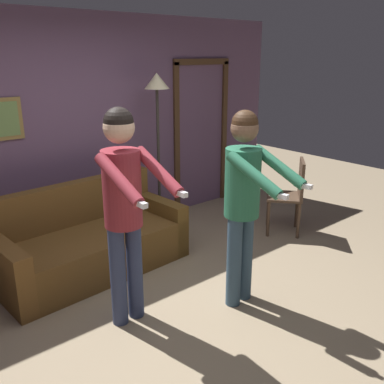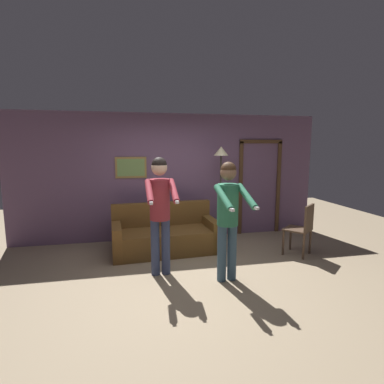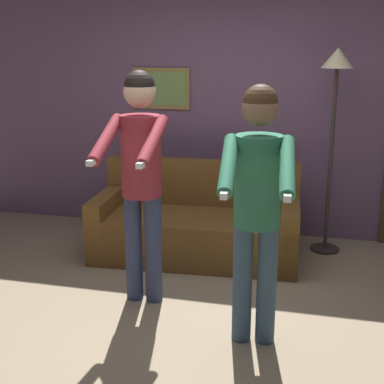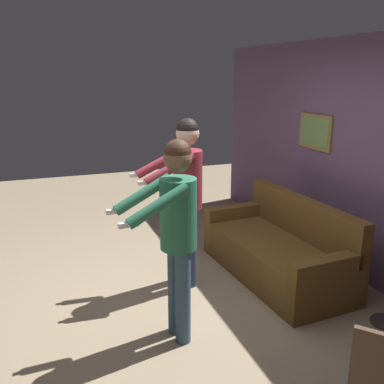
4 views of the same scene
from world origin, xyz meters
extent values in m
plane|color=gray|center=(0.00, 0.00, 0.00)|extent=(12.00, 12.00, 0.00)
cube|color=#674C6B|center=(0.00, 2.10, 1.30)|extent=(6.40, 0.06, 2.60)
cube|color=#4C331E|center=(1.53, 2.05, 1.02)|extent=(0.08, 0.04, 2.04)
cube|color=#4C331E|center=(2.43, 2.05, 1.02)|extent=(0.08, 0.04, 2.04)
cube|color=#4C331E|center=(1.98, 2.05, 2.04)|extent=(0.98, 0.04, 0.08)
cube|color=brown|center=(-0.23, 1.22, 0.21)|extent=(1.95, 0.96, 0.42)
cube|color=brown|center=(-0.25, 1.57, 0.65)|extent=(1.90, 0.25, 0.45)
cube|color=brown|center=(-1.10, 1.16, 0.29)|extent=(0.21, 0.86, 0.58)
cube|color=brown|center=(0.64, 1.27, 0.29)|extent=(0.21, 0.86, 0.58)
cylinder|color=#332D28|center=(0.97, 1.69, 0.01)|extent=(0.28, 0.28, 0.02)
cylinder|color=#332D28|center=(0.97, 1.69, 0.89)|extent=(0.04, 0.04, 1.73)
cone|color=#F9EAB7|center=(0.97, 1.69, 1.84)|extent=(0.29, 0.29, 0.18)
cylinder|color=navy|center=(-0.50, 0.26, 0.43)|extent=(0.13, 0.13, 0.85)
cylinder|color=navy|center=(-0.34, 0.26, 0.43)|extent=(0.13, 0.13, 0.85)
cylinder|color=maroon|center=(-0.42, 0.26, 1.16)|extent=(0.30, 0.30, 0.61)
sphere|color=#D8AD8E|center=(-0.42, 0.26, 1.63)|extent=(0.24, 0.24, 0.24)
sphere|color=black|center=(-0.42, 0.26, 1.67)|extent=(0.22, 0.22, 0.22)
cylinder|color=maroon|center=(-0.58, 0.01, 1.32)|extent=(0.10, 0.52, 0.30)
cube|color=white|center=(-0.58, -0.23, 1.21)|extent=(0.04, 0.15, 0.04)
cylinder|color=maroon|center=(-0.24, 0.02, 1.32)|extent=(0.10, 0.52, 0.30)
cube|color=white|center=(-0.24, -0.23, 1.21)|extent=(0.04, 0.15, 0.04)
cylinder|color=#365167|center=(0.42, -0.15, 0.41)|extent=(0.13, 0.13, 0.83)
cylinder|color=#365167|center=(0.58, -0.14, 0.41)|extent=(0.13, 0.13, 0.83)
cylinder|color=#286B4C|center=(0.50, -0.15, 1.12)|extent=(0.30, 0.30, 0.59)
sphere|color=brown|center=(0.50, -0.15, 1.58)|extent=(0.23, 0.23, 0.23)
sphere|color=#382314|center=(0.50, -0.15, 1.62)|extent=(0.22, 0.22, 0.22)
cylinder|color=#286B4C|center=(0.35, -0.39, 1.27)|extent=(0.14, 0.51, 0.30)
cube|color=white|center=(0.37, -0.63, 1.16)|extent=(0.05, 0.15, 0.04)
cylinder|color=#286B4C|center=(0.69, -0.36, 1.27)|extent=(0.14, 0.51, 0.30)
cube|color=white|center=(0.71, -0.59, 1.16)|extent=(0.05, 0.15, 0.04)
cylinder|color=#4C3828|center=(2.09, 0.86, 0.23)|extent=(0.04, 0.04, 0.45)
cylinder|color=#4C3828|center=(1.82, 0.62, 0.23)|extent=(0.04, 0.04, 0.45)
cylinder|color=#4C3828|center=(2.33, 0.58, 0.23)|extent=(0.04, 0.04, 0.45)
cylinder|color=#4C3828|center=(2.05, 0.35, 0.23)|extent=(0.04, 0.04, 0.45)
cube|color=#4C3828|center=(2.07, 0.60, 0.47)|extent=(0.59, 0.59, 0.03)
cube|color=#4C3828|center=(2.19, 0.46, 0.70)|extent=(0.34, 0.30, 0.45)
camera|label=1|loc=(-2.03, -2.47, 2.15)|focal=40.00mm
camera|label=2|loc=(-0.84, -4.09, 1.92)|focal=28.00mm
camera|label=3|loc=(0.88, -3.42, 1.94)|focal=50.00mm
camera|label=4|loc=(3.59, -1.15, 2.21)|focal=40.00mm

